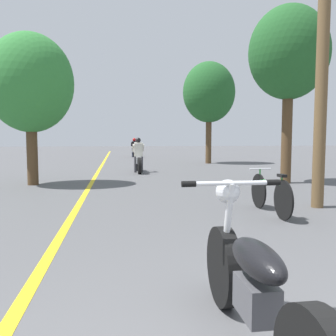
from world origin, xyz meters
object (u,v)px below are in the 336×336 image
(roadside_tree_right_far, at_px, (209,93))
(motorcycle_rider_lead, at_px, (138,159))
(motorcycle_foreground, at_px, (254,287))
(motorcycle_rider_far, at_px, (134,150))
(roadside_tree_left, at_px, (30,84))
(roadside_tree_right_near, at_px, (289,54))
(bicycle_parked, at_px, (270,194))
(utility_pole, at_px, (323,35))

(roadside_tree_right_far, xyz_separation_m, motorcycle_rider_lead, (-4.18, -4.65, -3.38))
(motorcycle_foreground, bearing_deg, motorcycle_rider_lead, 90.19)
(motorcycle_rider_far, bearing_deg, motorcycle_foreground, -90.77)
(roadside_tree_left, bearing_deg, roadside_tree_right_near, -4.75)
(roadside_tree_right_near, relative_size, bicycle_parked, 3.05)
(roadside_tree_right_far, xyz_separation_m, motorcycle_foreground, (-4.14, -17.22, -3.47))
(roadside_tree_left, bearing_deg, motorcycle_rider_lead, 46.07)
(roadside_tree_left, xyz_separation_m, bicycle_parked, (5.40, -4.92, -2.66))
(motorcycle_rider_lead, height_order, bicycle_parked, motorcycle_rider_lead)
(utility_pole, height_order, motorcycle_rider_lead, utility_pole)
(utility_pole, relative_size, roadside_tree_right_near, 1.23)
(motorcycle_foreground, bearing_deg, roadside_tree_right_near, 62.48)
(roadside_tree_left, relative_size, bicycle_parked, 2.52)
(motorcycle_foreground, relative_size, motorcycle_rider_far, 1.02)
(roadside_tree_right_far, relative_size, motorcycle_rider_lead, 2.66)
(roadside_tree_right_near, bearing_deg, motorcycle_rider_lead, 136.50)
(roadside_tree_left, xyz_separation_m, motorcycle_rider_far, (3.77, 15.29, -2.49))
(roadside_tree_right_near, bearing_deg, bicycle_parked, -119.54)
(roadside_tree_right_far, distance_m, motorcycle_rider_far, 8.75)
(bicycle_parked, bearing_deg, motorcycle_rider_far, 94.59)
(roadside_tree_right_far, xyz_separation_m, roadside_tree_left, (-7.59, -8.18, -0.88))
(roadside_tree_right_near, height_order, motorcycle_rider_far, roadside_tree_right_near)
(roadside_tree_left, bearing_deg, motorcycle_foreground, -69.12)
(utility_pole, distance_m, motorcycle_rider_far, 20.19)
(utility_pole, height_order, roadside_tree_left, utility_pole)
(motorcycle_foreground, height_order, bicycle_parked, motorcycle_foreground)
(motorcycle_rider_lead, xyz_separation_m, motorcycle_rider_far, (0.37, 11.76, 0.01))
(roadside_tree_right_far, height_order, motorcycle_foreground, roadside_tree_right_far)
(motorcycle_foreground, distance_m, motorcycle_rider_lead, 12.57)
(utility_pole, xyz_separation_m, roadside_tree_left, (-6.62, 4.48, -0.41))
(utility_pole, relative_size, motorcycle_rider_lead, 3.18)
(roadside_tree_right_near, height_order, roadside_tree_right_far, roadside_tree_right_far)
(roadside_tree_right_far, relative_size, bicycle_parked, 3.12)
(roadside_tree_right_near, relative_size, roadside_tree_left, 1.21)
(roadside_tree_right_near, bearing_deg, utility_pole, -107.34)
(bicycle_parked, bearing_deg, roadside_tree_left, 137.66)
(roadside_tree_right_near, xyz_separation_m, roadside_tree_left, (-7.82, 0.65, -0.96))
(motorcycle_rider_lead, bearing_deg, motorcycle_foreground, -89.81)
(motorcycle_foreground, height_order, motorcycle_rider_far, motorcycle_rider_far)
(motorcycle_rider_lead, bearing_deg, roadside_tree_left, -133.93)
(roadside_tree_right_near, height_order, motorcycle_foreground, roadside_tree_right_near)
(utility_pole, xyz_separation_m, bicycle_parked, (-1.22, -0.44, -3.07))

